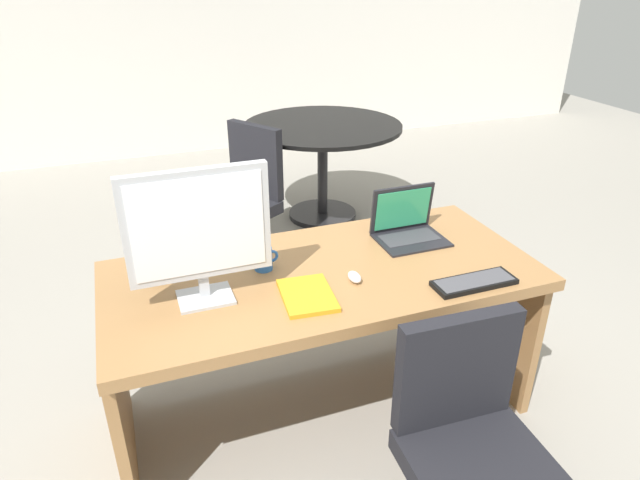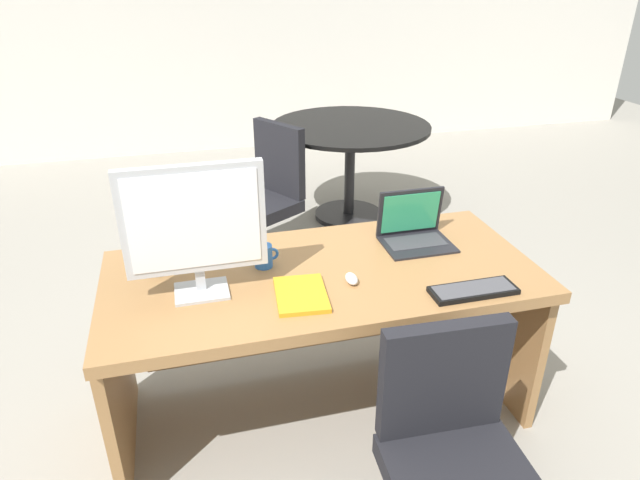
% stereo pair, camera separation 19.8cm
% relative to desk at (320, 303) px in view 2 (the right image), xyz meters
% --- Properties ---
extents(ground, '(12.00, 12.00, 0.00)m').
position_rel_desk_xyz_m(ground, '(0.00, 1.46, -0.55)').
color(ground, gray).
extents(back_wall, '(10.00, 0.10, 2.80)m').
position_rel_desk_xyz_m(back_wall, '(0.00, 4.14, 0.85)').
color(back_wall, silver).
rests_on(back_wall, ground).
extents(desk, '(1.74, 0.80, 0.73)m').
position_rel_desk_xyz_m(desk, '(0.00, 0.00, 0.00)').
color(desk, '#9E7042').
rests_on(desk, ground).
extents(monitor, '(0.51, 0.16, 0.51)m').
position_rel_desk_xyz_m(monitor, '(-0.49, -0.09, 0.47)').
color(monitor, '#B7BABF').
rests_on(monitor, desk).
extents(laptop, '(0.30, 0.24, 0.23)m').
position_rel_desk_xyz_m(laptop, '(0.46, 0.13, 0.25)').
color(laptop, black).
rests_on(laptop, desk).
extents(keyboard, '(0.33, 0.12, 0.02)m').
position_rel_desk_xyz_m(keyboard, '(0.51, -0.35, 0.20)').
color(keyboard, black).
rests_on(keyboard, desk).
extents(mouse, '(0.05, 0.08, 0.04)m').
position_rel_desk_xyz_m(mouse, '(0.09, -0.16, 0.20)').
color(mouse, silver).
rests_on(mouse, desk).
extents(desk_lamp, '(0.12, 0.14, 0.36)m').
position_rel_desk_xyz_m(desk_lamp, '(-0.64, 0.11, 0.44)').
color(desk_lamp, black).
rests_on(desk_lamp, desk).
extents(book, '(0.21, 0.28, 0.02)m').
position_rel_desk_xyz_m(book, '(-0.13, -0.21, 0.19)').
color(book, orange).
rests_on(book, desk).
extents(coffee_mug, '(0.10, 0.07, 0.10)m').
position_rel_desk_xyz_m(coffee_mug, '(-0.22, 0.05, 0.23)').
color(coffee_mug, blue).
rests_on(coffee_mug, desk).
extents(office_chair, '(0.56, 0.56, 0.83)m').
position_rel_desk_xyz_m(office_chair, '(0.25, -0.81, -0.22)').
color(office_chair, black).
rests_on(office_chair, ground).
extents(meeting_table, '(1.20, 1.20, 0.76)m').
position_rel_desk_xyz_m(meeting_table, '(0.76, 1.99, 0.03)').
color(meeting_table, black).
rests_on(meeting_table, ground).
extents(meeting_chair_near, '(0.64, 0.63, 0.91)m').
position_rel_desk_xyz_m(meeting_chair_near, '(0.01, 1.53, -0.19)').
color(meeting_chair_near, black).
rests_on(meeting_chair_near, ground).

